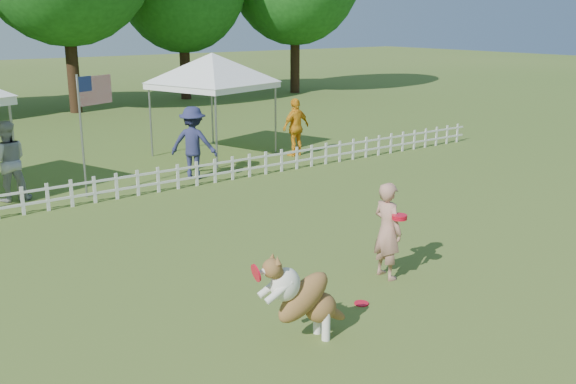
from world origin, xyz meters
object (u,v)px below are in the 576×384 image
Objects in this scene: dog at (305,297)px; spectator_c at (296,127)px; handler at (387,231)px; flag_pole at (82,137)px; spectator_b at (193,143)px; frisbee_on_turf at (361,303)px; canopy_tent_right at (214,106)px; spectator_a at (7,161)px.

spectator_c is (6.61, 9.02, 0.24)m from dog.
flag_pole is at bearing 19.73° from handler.
flag_pole is at bearing 48.08° from spectator_b.
spectator_b reaches higher than frisbee_on_turf.
handler is 0.53× the size of canopy_tent_right.
dog is 0.44× the size of flag_pole.
spectator_a is at bearing 106.55° from dog.
spectator_c is at bearing -16.93° from flag_pole.
flag_pole is 1.63× the size of spectator_c.
canopy_tent_right is 2.99m from spectator_b.
handler is at bearing 54.19° from spectator_c.
spectator_a is 4.28m from spectator_b.
flag_pole is (-2.19, 7.28, 0.61)m from handler.
flag_pole is (-1.21, 7.79, 1.36)m from frisbee_on_turf.
spectator_b is at bearing -1.74° from handler.
spectator_c is (5.31, 8.65, 0.83)m from frisbee_on_turf.
dog is 0.67× the size of spectator_a.
spectator_a reaches higher than frisbee_on_turf.
spectator_c is at bearing -25.05° from handler.
flag_pole reaches higher than spectator_b.
handler is 0.85× the size of spectator_a.
flag_pole is 1.68m from spectator_a.
frisbee_on_turf is 0.07× the size of canopy_tent_right.
handler is 0.91× the size of spectator_c.
flag_pole reaches higher than dog.
handler is 1.33m from frisbee_on_turf.
dog is (-2.28, -0.88, -0.16)m from handler.
spectator_c is at bearing -123.89° from spectator_b.
canopy_tent_right is at bearing 71.19° from frisbee_on_turf.
frisbee_on_turf is at bearing 120.72° from handler.
handler is 1.27× the size of dog.
handler is 9.22m from spectator_c.
flag_pole is (-4.69, -2.40, -0.07)m from canopy_tent_right.
spectator_c is (7.96, 0.13, -0.05)m from spectator_a.
canopy_tent_right is 6.37m from spectator_a.
canopy_tent_right reaches higher than flag_pole.
dog is 0.71× the size of spectator_c.
flag_pole is at bearing 98.85° from frisbee_on_turf.
canopy_tent_right reaches higher than dog.
spectator_c reaches higher than frisbee_on_turf.
spectator_b reaches higher than spectator_a.
frisbee_on_turf is at bearing -105.57° from flag_pole.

